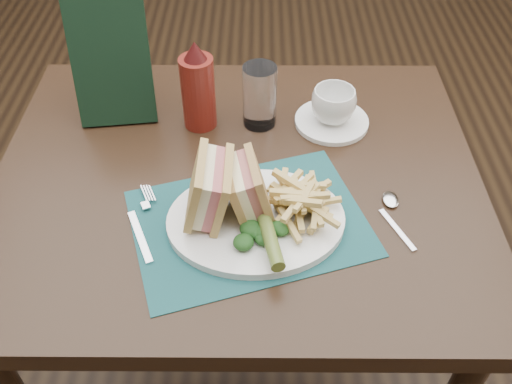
% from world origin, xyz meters
% --- Properties ---
extents(floor, '(7.00, 7.00, 0.00)m').
position_xyz_m(floor, '(0.00, 0.00, 0.00)').
color(floor, black).
rests_on(floor, ground).
extents(table_main, '(0.90, 0.75, 0.75)m').
position_xyz_m(table_main, '(0.00, -0.50, 0.38)').
color(table_main, black).
rests_on(table_main, ground).
extents(placemat, '(0.45, 0.38, 0.00)m').
position_xyz_m(placemat, '(0.02, -0.62, 0.75)').
color(placemat, '#164749').
rests_on(placemat, table_main).
extents(plate, '(0.32, 0.26, 0.01)m').
position_xyz_m(plate, '(0.04, -0.63, 0.76)').
color(plate, white).
rests_on(plate, placemat).
extents(sandwich_half_a, '(0.08, 0.12, 0.12)m').
position_xyz_m(sandwich_half_a, '(-0.06, -0.61, 0.82)').
color(sandwich_half_a, tan).
rests_on(sandwich_half_a, plate).
extents(sandwich_half_b, '(0.09, 0.11, 0.10)m').
position_xyz_m(sandwich_half_b, '(0.00, -0.61, 0.82)').
color(sandwich_half_b, tan).
rests_on(sandwich_half_b, plate).
extents(kale_garnish, '(0.11, 0.08, 0.03)m').
position_xyz_m(kale_garnish, '(0.04, -0.67, 0.78)').
color(kale_garnish, '#153814').
rests_on(kale_garnish, plate).
extents(pickle_spear, '(0.05, 0.12, 0.03)m').
position_xyz_m(pickle_spear, '(0.06, -0.69, 0.79)').
color(pickle_spear, '#4D6125').
rests_on(pickle_spear, plate).
extents(fries_pile, '(0.18, 0.20, 0.06)m').
position_xyz_m(fries_pile, '(0.11, -0.62, 0.80)').
color(fries_pile, tan).
rests_on(fries_pile, plate).
extents(fork, '(0.10, 0.17, 0.01)m').
position_xyz_m(fork, '(-0.16, -0.63, 0.76)').
color(fork, silver).
rests_on(fork, placemat).
extents(spoon, '(0.09, 0.15, 0.01)m').
position_xyz_m(spoon, '(0.27, -0.61, 0.76)').
color(spoon, silver).
rests_on(spoon, table_main).
extents(saucer, '(0.19, 0.19, 0.01)m').
position_xyz_m(saucer, '(0.19, -0.34, 0.76)').
color(saucer, white).
rests_on(saucer, table_main).
extents(coffee_cup, '(0.12, 0.12, 0.07)m').
position_xyz_m(coffee_cup, '(0.19, -0.34, 0.80)').
color(coffee_cup, white).
rests_on(coffee_cup, saucer).
extents(drinking_glass, '(0.08, 0.08, 0.13)m').
position_xyz_m(drinking_glass, '(0.04, -0.34, 0.81)').
color(drinking_glass, white).
rests_on(drinking_glass, table_main).
extents(ketchup_bottle, '(0.07, 0.07, 0.19)m').
position_xyz_m(ketchup_bottle, '(-0.08, -0.35, 0.84)').
color(ketchup_bottle, '#5D1610').
rests_on(ketchup_bottle, table_main).
extents(check_presenter, '(0.16, 0.11, 0.24)m').
position_xyz_m(check_presenter, '(-0.25, -0.31, 0.87)').
color(check_presenter, black).
rests_on(check_presenter, table_main).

